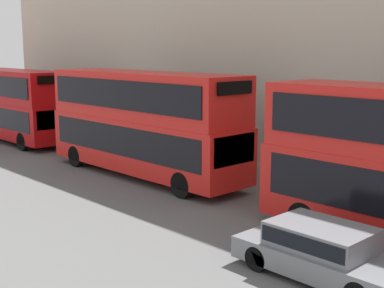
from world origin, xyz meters
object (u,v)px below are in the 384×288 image
Objects in this scene: bus_third_in_queue at (8,101)px; car_hatchback at (323,250)px; bus_second_in_queue at (143,120)px; pedestrian at (234,158)px.

bus_third_in_queue is 2.57× the size of car_hatchback.
bus_second_in_queue reaches higher than car_hatchback.
bus_third_in_queue is 24.74m from car_hatchback.
bus_third_in_queue is at bearing 90.00° from bus_second_in_queue.
car_hatchback is at bearing -106.80° from bus_second_in_queue.
pedestrian is at bearing -79.33° from bus_third_in_queue.
bus_third_in_queue is at bearing 100.67° from pedestrian.
pedestrian is (2.98, -15.81, -1.57)m from bus_third_in_queue.
pedestrian is at bearing 53.60° from car_hatchback.
car_hatchback is 10.75m from pedestrian.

